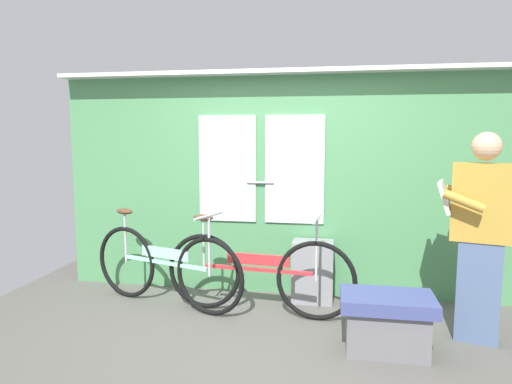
{
  "coord_description": "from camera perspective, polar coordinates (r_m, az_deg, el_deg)",
  "views": [
    {
      "loc": [
        0.55,
        -3.46,
        1.65
      ],
      "look_at": [
        -0.14,
        0.56,
        1.14
      ],
      "focal_mm": 32.01,
      "sensor_mm": 36.0,
      "label": 1
    }
  ],
  "objects": [
    {
      "name": "bench_seat_corner",
      "position": [
        3.75,
        16.0,
        -15.3
      ],
      "size": [
        0.7,
        0.44,
        0.45
      ],
      "color": "#3D477F",
      "rests_on": "ground_plane"
    },
    {
      "name": "ground_plane",
      "position": [
        3.88,
        0.71,
        -18.41
      ],
      "size": [
        5.64,
        4.02,
        0.04
      ],
      "primitive_type": "cube",
      "color": "#56544F"
    },
    {
      "name": "passenger_reading_newspaper",
      "position": [
        4.02,
        26.21,
        -4.6
      ],
      "size": [
        0.62,
        0.55,
        1.68
      ],
      "rotation": [
        0.0,
        0.0,
        2.88
      ],
      "color": "slate",
      "rests_on": "ground_plane"
    },
    {
      "name": "trash_bin_by_wall",
      "position": [
        4.65,
        7.09,
        -9.79
      ],
      "size": [
        0.4,
        0.28,
        0.61
      ],
      "primitive_type": "cube",
      "color": "gray",
      "rests_on": "ground_plane"
    },
    {
      "name": "train_door_wall",
      "position": [
        4.72,
        2.97,
        1.54
      ],
      "size": [
        4.64,
        0.28,
        2.29
      ],
      "color": "#4C8C56",
      "rests_on": "ground_plane"
    },
    {
      "name": "bicycle_near_door",
      "position": [
        4.57,
        -11.31,
        -9.1
      ],
      "size": [
        1.68,
        0.67,
        0.94
      ],
      "rotation": [
        0.0,
        0.0,
        -0.32
      ],
      "color": "black",
      "rests_on": "ground_plane"
    },
    {
      "name": "bicycle_leaning_behind",
      "position": [
        4.27,
        0.16,
        -10.13
      ],
      "size": [
        1.79,
        0.44,
        0.94
      ],
      "rotation": [
        0.0,
        0.0,
        -0.1
      ],
      "color": "black",
      "rests_on": "ground_plane"
    }
  ]
}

